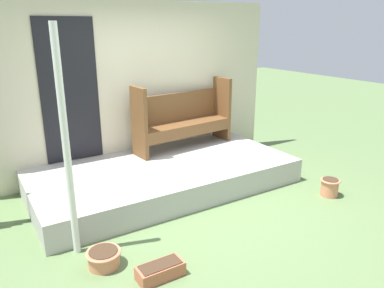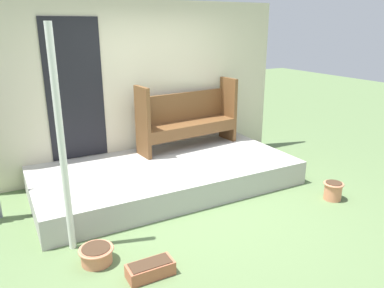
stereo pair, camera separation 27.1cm
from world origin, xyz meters
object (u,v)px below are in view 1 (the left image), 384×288
(bench, at_px, (183,116))
(support_post, at_px, (66,147))
(flower_pot_middle, at_px, (330,187))
(planter_box_rect, at_px, (160,271))
(flower_pot_left, at_px, (104,257))

(bench, bearing_deg, support_post, -150.37)
(bench, distance_m, flower_pot_middle, 2.44)
(planter_box_rect, bearing_deg, bench, 55.32)
(bench, bearing_deg, planter_box_rect, -130.37)
(support_post, bearing_deg, bench, 35.32)
(support_post, relative_size, flower_pot_left, 6.62)
(planter_box_rect, bearing_deg, support_post, 123.49)
(support_post, bearing_deg, planter_box_rect, -56.51)
(support_post, xyz_separation_m, flower_pot_left, (0.16, -0.38, -1.05))
(flower_pot_left, distance_m, flower_pot_middle, 3.16)
(support_post, distance_m, flower_pot_middle, 3.50)
(support_post, height_order, planter_box_rect, support_post)
(support_post, xyz_separation_m, bench, (2.19, 1.55, -0.29))
(flower_pot_middle, bearing_deg, support_post, 171.58)
(flower_pot_middle, distance_m, planter_box_rect, 2.79)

